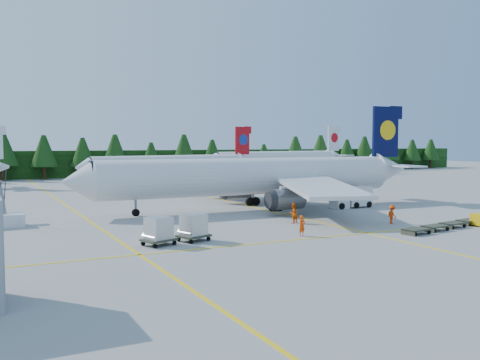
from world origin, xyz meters
name	(u,v)px	position (x,y,z in m)	size (l,w,h in m)	color
ground	(271,228)	(0.00, 0.00, 0.00)	(320.00, 320.00, 0.00)	#9F9F9A
taxi_stripe_a	(75,212)	(-14.00, 20.00, 0.01)	(0.25, 120.00, 0.01)	yellow
taxi_stripe_b	(235,203)	(6.00, 20.00, 0.01)	(0.25, 120.00, 0.01)	yellow
taxi_stripe_cross	(308,239)	(0.00, -6.00, 0.01)	(80.00, 0.25, 0.01)	yellow
treeline_hedge	(92,164)	(0.00, 82.00, 3.00)	(220.00, 4.00, 6.00)	black
airliner_navy	(247,177)	(4.24, 13.20, 3.77)	(43.07, 35.45, 12.53)	silver
airliner_red	(168,165)	(9.59, 57.02, 3.36)	(38.11, 31.07, 11.19)	silver
airliner_far_right	(274,160)	(39.70, 67.89, 3.78)	(41.13, 10.83, 12.05)	silver
service_truck	(351,197)	(16.26, 9.19, 1.23)	(5.18, 2.01, 2.49)	silver
dolly_train	(453,223)	(14.99, -7.18, 0.43)	(13.57, 3.98, 0.13)	#35392A
uld_pair	(176,228)	(-10.22, -3.06, 1.22)	(5.82, 2.93, 1.81)	#35392A
crew_a	(302,226)	(0.20, -4.76, 0.87)	(0.64, 0.42, 1.74)	#EF3F05
crew_b	(293,213)	(3.37, 1.65, 0.98)	(0.95, 0.74, 1.95)	#EF4D05
crew_c	(392,214)	(11.75, -2.81, 0.89)	(0.74, 0.50, 1.79)	#E63A04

